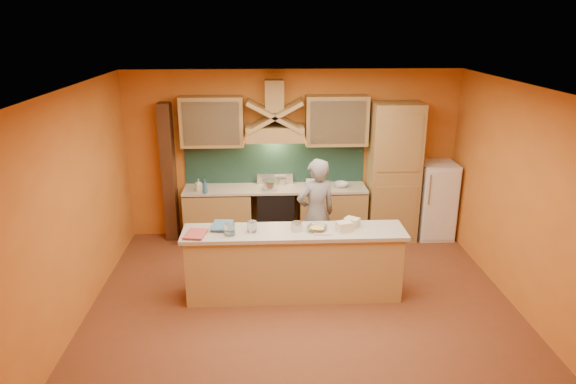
{
  "coord_description": "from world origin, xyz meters",
  "views": [
    {
      "loc": [
        -0.46,
        -5.84,
        3.53
      ],
      "look_at": [
        -0.15,
        0.9,
        1.27
      ],
      "focal_mm": 32.0,
      "sensor_mm": 36.0,
      "label": 1
    }
  ],
  "objects_px": {
    "person": "(316,214)",
    "stove": "(276,214)",
    "fridge": "(435,200)",
    "mixing_bowl": "(317,228)",
    "kitchen_scale": "(297,227)"
  },
  "relations": [
    {
      "from": "fridge",
      "to": "kitchen_scale",
      "type": "height_order",
      "value": "fridge"
    },
    {
      "from": "fridge",
      "to": "mixing_bowl",
      "type": "height_order",
      "value": "fridge"
    },
    {
      "from": "person",
      "to": "mixing_bowl",
      "type": "distance_m",
      "value": 0.88
    },
    {
      "from": "fridge",
      "to": "kitchen_scale",
      "type": "bearing_deg",
      "value": -142.25
    },
    {
      "from": "stove",
      "to": "mixing_bowl",
      "type": "relative_size",
      "value": 3.6
    },
    {
      "from": "kitchen_scale",
      "to": "mixing_bowl",
      "type": "bearing_deg",
      "value": -25.13
    },
    {
      "from": "stove",
      "to": "fridge",
      "type": "height_order",
      "value": "fridge"
    },
    {
      "from": "kitchen_scale",
      "to": "person",
      "type": "bearing_deg",
      "value": 44.95
    },
    {
      "from": "person",
      "to": "stove",
      "type": "bearing_deg",
      "value": -82.24
    },
    {
      "from": "fridge",
      "to": "mixing_bowl",
      "type": "relative_size",
      "value": 5.19
    },
    {
      "from": "stove",
      "to": "kitchen_scale",
      "type": "xyz_separation_m",
      "value": [
        0.23,
        -1.91,
        0.54
      ]
    },
    {
      "from": "kitchen_scale",
      "to": "mixing_bowl",
      "type": "height_order",
      "value": "kitchen_scale"
    },
    {
      "from": "person",
      "to": "mixing_bowl",
      "type": "height_order",
      "value": "person"
    },
    {
      "from": "fridge",
      "to": "kitchen_scale",
      "type": "xyz_separation_m",
      "value": [
        -2.47,
        -1.91,
        0.34
      ]
    },
    {
      "from": "stove",
      "to": "fridge",
      "type": "xyz_separation_m",
      "value": [
        2.7,
        0.0,
        0.2
      ]
    }
  ]
}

